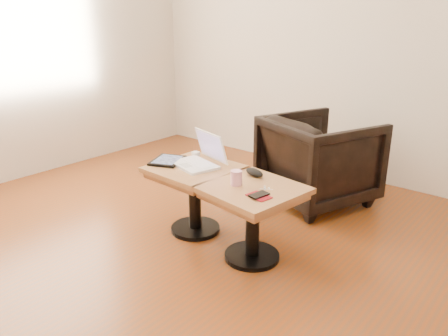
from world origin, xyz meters
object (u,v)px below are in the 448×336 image
Objects in this scene: side_table_right at (253,206)px; laptop at (200,159)px; striped_cup at (236,178)px; side_table_left at (194,183)px; armchair at (319,160)px.

laptop reaches higher than side_table_right.
laptop is 0.44m from striped_cup.
laptop is at bearing 87.75° from side_table_left.
armchair is at bearing 82.77° from laptop.
side_table_right is at bearing 18.84° from striped_cup.
laptop is (-0.53, 0.10, 0.17)m from side_table_right.
armchair reaches higher than side_table_left.
striped_cup is at bearing -8.18° from side_table_left.
armchair reaches higher than laptop.
side_table_right is at bearing 4.47° from laptop.
armchair is (0.40, 1.03, -0.01)m from side_table_left.
side_table_right is 0.20m from striped_cup.
laptop is 0.49× the size of armchair.
armchair reaches higher than striped_cup.
side_table_left is at bearing -176.82° from side_table_right.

